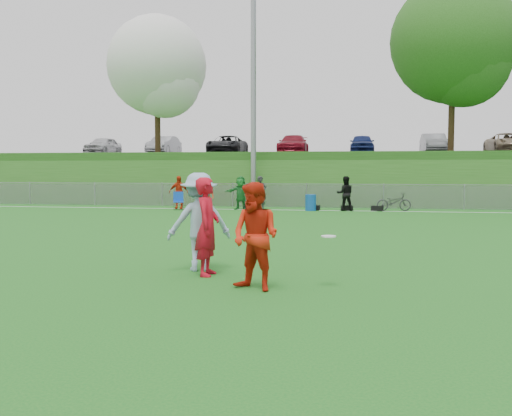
% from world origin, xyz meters
% --- Properties ---
extents(ground, '(120.00, 120.00, 0.00)m').
position_xyz_m(ground, '(0.00, 0.00, 0.00)').
color(ground, '#145F1B').
rests_on(ground, ground).
extents(sideline_far, '(60.00, 0.10, 0.01)m').
position_xyz_m(sideline_far, '(0.00, 18.00, 0.01)').
color(sideline_far, white).
rests_on(sideline_far, ground).
extents(fence, '(58.00, 0.06, 1.30)m').
position_xyz_m(fence, '(0.00, 20.00, 0.65)').
color(fence, gray).
rests_on(fence, ground).
extents(light_pole, '(1.20, 0.40, 12.15)m').
position_xyz_m(light_pole, '(-3.00, 20.80, 6.71)').
color(light_pole, gray).
rests_on(light_pole, ground).
extents(berm, '(120.00, 18.00, 3.00)m').
position_xyz_m(berm, '(0.00, 31.00, 1.50)').
color(berm, '#205317').
rests_on(berm, ground).
extents(parking_lot, '(120.00, 12.00, 0.10)m').
position_xyz_m(parking_lot, '(0.00, 33.00, 3.05)').
color(parking_lot, black).
rests_on(parking_lot, berm).
extents(tree_white_flowering, '(6.30, 6.30, 8.78)m').
position_xyz_m(tree_white_flowering, '(-9.84, 24.92, 8.32)').
color(tree_white_flowering, black).
rests_on(tree_white_flowering, berm).
extents(tree_green_near, '(7.14, 7.14, 9.95)m').
position_xyz_m(tree_green_near, '(8.16, 24.42, 9.03)').
color(tree_green_near, black).
rests_on(tree_green_near, berm).
extents(car_row, '(32.04, 5.18, 1.44)m').
position_xyz_m(car_row, '(-1.17, 32.00, 3.82)').
color(car_row, silver).
rests_on(car_row, parking_lot).
extents(spectator_row, '(9.45, 0.80, 1.69)m').
position_xyz_m(spectator_row, '(-2.80, 18.00, 0.85)').
color(spectator_row, red).
rests_on(spectator_row, ground).
extents(gear_bags, '(6.97, 0.48, 0.26)m').
position_xyz_m(gear_bags, '(0.89, 18.10, 0.13)').
color(gear_bags, black).
rests_on(gear_bags, ground).
extents(player_red_left, '(0.47, 0.71, 1.93)m').
position_xyz_m(player_red_left, '(-0.31, 0.55, 0.96)').
color(player_red_left, red).
rests_on(player_red_left, ground).
extents(player_red_center, '(1.13, 1.04, 1.87)m').
position_xyz_m(player_red_center, '(0.86, -0.62, 0.93)').
color(player_red_center, red).
rests_on(player_red_center, ground).
extents(player_blue, '(1.49, 1.22, 2.01)m').
position_xyz_m(player_blue, '(-0.61, 1.04, 1.01)').
color(player_blue, '#91ACC9').
rests_on(player_blue, ground).
extents(frisbee, '(0.26, 0.26, 0.02)m').
position_xyz_m(frisbee, '(2.09, -0.21, 0.91)').
color(frisbee, silver).
rests_on(frisbee, ground).
extents(recycling_bin, '(0.61, 0.61, 0.80)m').
position_xyz_m(recycling_bin, '(0.39, 17.83, 0.40)').
color(recycling_bin, '#0E489B').
rests_on(recycling_bin, ground).
extents(camp_chair, '(0.64, 0.65, 0.91)m').
position_xyz_m(camp_chair, '(-6.19, 17.22, 0.27)').
color(camp_chair, '#1147B8').
rests_on(camp_chair, ground).
extents(bicycle, '(1.80, 0.99, 0.90)m').
position_xyz_m(bicycle, '(4.42, 18.27, 0.45)').
color(bicycle, '#29292B').
rests_on(bicycle, ground).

